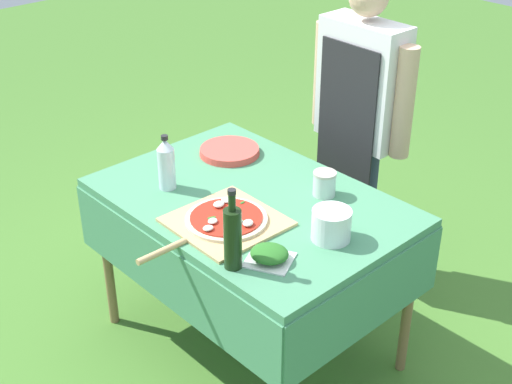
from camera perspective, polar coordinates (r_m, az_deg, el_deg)
name	(u,v)px	position (r m, az deg, el deg)	size (l,w,h in m)	color
ground_plane	(251,343)	(3.28, -0.37, -11.98)	(12.00, 12.00, 0.00)	#477A2D
prep_table	(251,216)	(2.88, -0.41, -1.93)	(1.24, 0.86, 0.76)	#478960
person_cook	(359,113)	(3.31, 8.27, 6.30)	(0.56, 0.19, 1.50)	#333D56
pizza_on_peel	(224,221)	(2.66, -2.55, -2.34)	(0.39, 0.59, 0.05)	tan
oil_bottle	(233,237)	(2.38, -1.88, -3.62)	(0.06, 0.06, 0.30)	black
water_bottle	(166,164)	(2.88, -7.19, 2.26)	(0.07, 0.07, 0.23)	silver
herb_container	(269,255)	(2.46, 1.08, -5.02)	(0.21, 0.20, 0.05)	silver
mixing_tub	(331,225)	(2.57, 6.05, -2.62)	(0.14, 0.14, 0.12)	silver
plate_stack	(230,151)	(3.17, -2.13, 3.29)	(0.27, 0.27, 0.03)	#DB4C42
sauce_jar	(324,185)	(2.85, 5.49, 0.57)	(0.09, 0.09, 0.10)	silver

